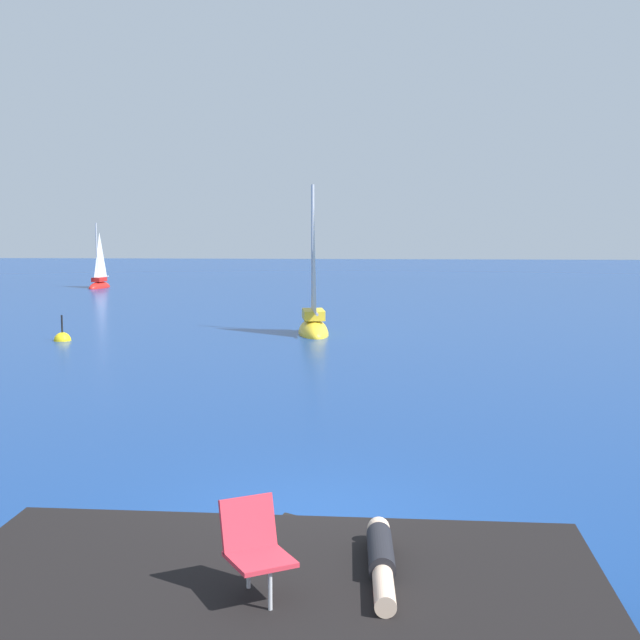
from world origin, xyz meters
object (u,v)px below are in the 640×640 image
sailboat_near (313,325)px  beach_chair (255,544)px  sailboat_far (99,284)px  marker_buoy (63,340)px  person_sunbather (381,558)px

sailboat_near → beach_chair: size_ratio=7.15×
sailboat_far → marker_buoy: 23.28m
sailboat_far → beach_chair: (15.35, -43.16, 1.00)m
person_sunbather → sailboat_near: bearing=-176.1°
person_sunbather → beach_chair: beach_chair is taller
sailboat_near → marker_buoy: 8.46m
sailboat_near → person_sunbather: bearing=176.9°
sailboat_near → marker_buoy: size_ratio=5.05×
sailboat_far → person_sunbather: 45.64m
beach_chair → marker_buoy: (-9.31, 20.68, -1.22)m
sailboat_far → person_sunbather: sailboat_far is taller
person_sunbather → marker_buoy: bearing=-154.5°
beach_chair → marker_buoy: beach_chair is taller
person_sunbather → sailboat_far: bearing=-160.7°
marker_buoy → sailboat_near: bearing=15.7°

